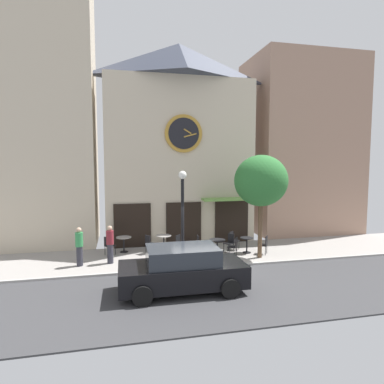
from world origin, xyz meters
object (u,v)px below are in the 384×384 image
at_px(cafe_chair_facing_street, 264,243).
at_px(pedestrian_maroon, 110,244).
at_px(cafe_table_near_curb, 217,243).
at_px(cafe_chair_mid_row, 233,239).
at_px(cafe_chair_curbside, 230,241).
at_px(street_lamp, 183,216).
at_px(cafe_chair_under_awning, 149,243).
at_px(cafe_table_center_left, 124,241).
at_px(cafe_table_near_door, 247,243).
at_px(cafe_chair_outer, 109,244).
at_px(cafe_chair_near_lamp, 234,245).
at_px(cafe_chair_facing_wall, 200,243).
at_px(street_tree, 261,181).
at_px(parked_car_black, 182,269).
at_px(cafe_table_center, 164,239).
at_px(pedestrian_green, 79,246).
at_px(cafe_chair_by_entrance, 176,242).

xyz_separation_m(cafe_chair_facing_street, pedestrian_maroon, (-7.23, 0.17, 0.33)).
bearing_deg(cafe_table_near_curb, cafe_chair_mid_row, 32.92).
distance_m(cafe_chair_mid_row, cafe_chair_curbside, 0.51).
bearing_deg(street_lamp, cafe_chair_under_awning, 126.07).
bearing_deg(cafe_chair_curbside, cafe_table_center_left, 167.83).
bearing_deg(cafe_table_near_door, cafe_chair_outer, 171.14).
height_order(cafe_chair_outer, cafe_chair_near_lamp, same).
relative_size(cafe_table_center_left, cafe_chair_curbside, 0.84).
bearing_deg(cafe_chair_facing_wall, cafe_chair_under_awning, 165.31).
distance_m(cafe_table_center_left, cafe_table_near_curb, 4.60).
relative_size(street_lamp, cafe_table_near_curb, 5.22).
distance_m(street_tree, parked_car_black, 6.00).
xyz_separation_m(cafe_table_near_curb, cafe_chair_facing_street, (2.23, -0.47, -0.00)).
bearing_deg(cafe_chair_facing_wall, cafe_table_center, 147.62).
height_order(cafe_chair_facing_street, pedestrian_green, pedestrian_green).
distance_m(street_lamp, street_tree, 3.96).
height_order(cafe_chair_curbside, pedestrian_maroon, pedestrian_maroon).
bearing_deg(cafe_table_near_curb, cafe_chair_facing_street, -12.00).
xyz_separation_m(cafe_table_near_door, cafe_chair_facing_street, (0.74, -0.41, 0.02)).
relative_size(cafe_chair_curbside, cafe_chair_facing_street, 1.00).
bearing_deg(cafe_chair_facing_wall, parked_car_black, -111.39).
height_order(cafe_chair_near_lamp, cafe_chair_curbside, same).
xyz_separation_m(cafe_chair_by_entrance, pedestrian_green, (-4.39, -1.08, 0.33)).
xyz_separation_m(cafe_table_center_left, cafe_chair_by_entrance, (2.51, -0.70, -0.02)).
height_order(cafe_table_center_left, cafe_chair_mid_row, cafe_chair_mid_row).
height_order(cafe_chair_facing_wall, cafe_chair_mid_row, same).
distance_m(cafe_chair_mid_row, pedestrian_green, 7.41).
height_order(cafe_chair_curbside, pedestrian_green, pedestrian_green).
relative_size(cafe_chair_under_awning, pedestrian_green, 0.54).
height_order(cafe_table_center, cafe_chair_outer, cafe_chair_outer).
relative_size(cafe_table_center, cafe_chair_by_entrance, 0.85).
bearing_deg(cafe_chair_outer, street_lamp, -29.86).
distance_m(cafe_table_center, cafe_chair_outer, 2.72).
distance_m(pedestrian_green, parked_car_black, 5.26).
xyz_separation_m(cafe_chair_facing_wall, parked_car_black, (-1.70, -4.34, 0.23)).
bearing_deg(cafe_chair_by_entrance, pedestrian_green, -166.14).
height_order(street_tree, cafe_chair_by_entrance, street_tree).
bearing_deg(cafe_chair_mid_row, cafe_chair_by_entrance, 179.97).
bearing_deg(street_lamp, cafe_table_near_door, 13.82).
distance_m(cafe_table_near_curb, cafe_chair_by_entrance, 2.00).
bearing_deg(parked_car_black, cafe_chair_under_awning, 97.80).
bearing_deg(cafe_chair_outer, parked_car_black, -62.57).
distance_m(cafe_table_near_curb, cafe_chair_under_awning, 3.30).
distance_m(cafe_chair_facing_wall, pedestrian_maroon, 4.25).
xyz_separation_m(street_tree, cafe_chair_mid_row, (-0.73, 1.62, -3.05)).
bearing_deg(cafe_table_near_door, parked_car_black, -134.96).
bearing_deg(cafe_chair_by_entrance, cafe_table_center, 130.90).
relative_size(cafe_chair_outer, cafe_chair_mid_row, 1.00).
bearing_deg(cafe_table_center, cafe_chair_near_lamp, -29.87).
bearing_deg(cafe_chair_under_awning, cafe_chair_curbside, -9.03).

